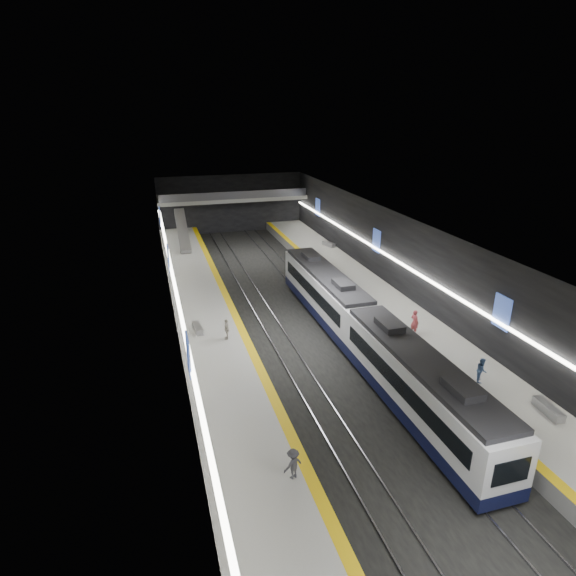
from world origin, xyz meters
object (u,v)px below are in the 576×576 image
object	(u,v)px
train	(362,328)
passenger_right_b	(482,370)
passenger_left_a	(227,329)
passenger_right_a	(415,322)
bench_right_far	(329,244)
bench_right_near	(548,409)
bench_left_far	(198,328)
passenger_left_b	(293,464)
escalator	(182,230)

from	to	relation	value
train	passenger_right_b	world-z (taller)	train
train	passenger_left_a	size ratio (longest dim) A/B	18.86
train	passenger_right_b	distance (m)	8.31
passenger_left_a	passenger_right_a	bearing A→B (deg)	88.82
passenger_right_a	bench_right_far	bearing A→B (deg)	-22.77
bench_right_near	passenger_left_a	distance (m)	20.84
bench_right_far	bench_left_far	bearing A→B (deg)	-149.82
bench_right_far	passenger_left_a	bearing A→B (deg)	-143.89
bench_right_far	passenger_left_a	xyz separation A→B (m)	(-15.84, -20.82, 0.56)
bench_left_far	passenger_left_b	size ratio (longest dim) A/B	1.23
passenger_left_a	bench_left_far	bearing A→B (deg)	-123.48
escalator	passenger_left_a	world-z (taller)	escalator
passenger_right_b	passenger_left_a	xyz separation A→B (m)	(-14.00, 10.05, 0.02)
train	passenger_left_b	xyz separation A→B (m)	(-8.58, -11.29, -0.43)
bench_left_far	passenger_right_b	world-z (taller)	passenger_right_b
bench_left_far	passenger_left_b	xyz separation A→B (m)	(2.45, -16.56, 0.54)
escalator	bench_left_far	distance (m)	24.05
bench_left_far	passenger_left_a	size ratio (longest dim) A/B	1.18
passenger_left_b	passenger_right_a	bearing A→B (deg)	-160.96
bench_right_near	escalator	bearing A→B (deg)	118.16
passenger_left_b	passenger_left_a	bearing A→B (deg)	-110.63
passenger_left_a	passenger_left_b	size ratio (longest dim) A/B	1.04
escalator	passenger_right_b	distance (m)	38.93
passenger_right_b	passenger_left_b	xyz separation A→B (m)	(-13.45, -4.58, -0.01)
escalator	passenger_right_a	world-z (taller)	escalator
escalator	bench_right_near	distance (m)	43.08
bench_right_near	passenger_right_a	size ratio (longest dim) A/B	1.07
escalator	passenger_left_b	distance (m)	40.58
bench_right_far	passenger_right_b	bearing A→B (deg)	-110.03
escalator	bench_left_far	size ratio (longest dim) A/B	4.25
bench_right_near	passenger_left_b	distance (m)	14.98
passenger_right_b	bench_right_far	bearing A→B (deg)	31.69
train	passenger_left_a	bearing A→B (deg)	159.88
passenger_right_b	passenger_left_a	distance (m)	17.24
train	bench_left_far	xyz separation A→B (m)	(-11.02, 5.27, -0.97)
escalator	passenger_right_b	world-z (taller)	escalator
train	bench_right_far	distance (m)	25.10
escalator	bench_right_far	xyz separation A→B (m)	(16.72, -5.08, -1.66)
bench_left_far	bench_right_far	world-z (taller)	bench_right_far
escalator	passenger_left_a	xyz separation A→B (m)	(0.88, -25.90, -1.10)
passenger_right_a	passenger_left_b	bearing A→B (deg)	114.83
bench_right_far	passenger_right_a	xyz separation A→B (m)	(-2.43, -23.94, 0.72)
bench_right_far	passenger_right_a	world-z (taller)	passenger_right_a
bench_right_near	train	bearing A→B (deg)	126.91
bench_left_far	passenger_right_b	size ratio (longest dim) A/B	1.21
passenger_right_b	train	bearing A→B (deg)	71.11
bench_left_far	bench_right_far	distance (m)	25.92
passenger_left_a	passenger_left_b	xyz separation A→B (m)	(0.55, -14.63, -0.03)
bench_right_near	passenger_left_a	bearing A→B (deg)	143.89
bench_left_far	passenger_right_b	bearing A→B (deg)	-41.25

